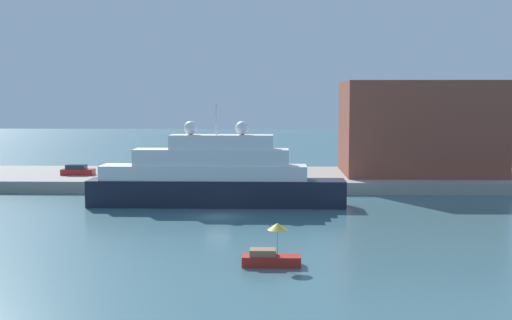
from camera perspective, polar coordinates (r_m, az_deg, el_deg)
The scene contains 8 objects.
ground at distance 68.05m, azimuth -3.28°, elevation -4.91°, with size 400.00×400.00×0.00m, color #3D6670.
quay_dock at distance 93.62m, azimuth -1.85°, elevation -1.64°, with size 110.00×20.08×1.52m, color gray.
large_yacht at distance 74.45m, azimuth -3.69°, elevation -1.53°, with size 28.87×4.02×11.47m.
small_motorboat at distance 48.21m, azimuth 1.31°, elevation -8.14°, with size 4.24×1.58×3.15m.
harbor_building at distance 95.92m, azimuth 13.86°, elevation 2.72°, with size 21.13×15.05×12.98m, color brown.
parked_car at distance 95.04m, azimuth -15.16°, elevation -0.88°, with size 4.48×1.78×1.44m.
person_figure at distance 90.57m, azimuth -12.33°, elevation -1.03°, with size 0.36×0.36×1.63m.
mooring_bollard at distance 85.11m, azimuth -3.45°, elevation -1.60°, with size 0.54×0.54×0.67m, color black.
Camera 1 is at (6.06, -66.70, 12.03)m, focal length 46.33 mm.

